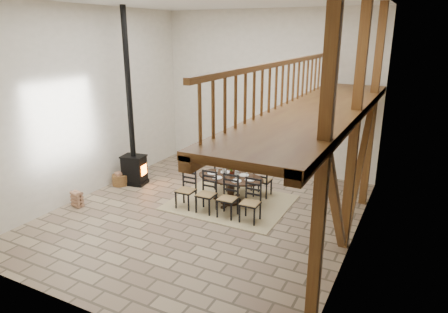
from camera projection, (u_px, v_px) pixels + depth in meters
The scene contains 7 objects.
ground at pixel (204, 214), 9.90m from camera, with size 8.00×8.00×0.00m, color #988365.
room_shell at pixel (251, 96), 8.48m from camera, with size 7.02×8.02×5.01m.
rug at pixel (231, 202), 10.54m from camera, with size 3.00×2.50×0.02m, color tan.
dining_table at pixel (229, 190), 10.36m from camera, with size 2.21×2.01×1.15m.
wood_stove at pixel (133, 147), 11.54m from camera, with size 0.75×0.63×5.00m.
log_basket at pixel (121, 179), 11.74m from camera, with size 0.48×0.48×0.40m.
log_stack at pixel (77, 199), 10.26m from camera, with size 0.33×0.25×0.41m.
Camera 1 is at (4.56, -7.81, 4.30)m, focal length 32.00 mm.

